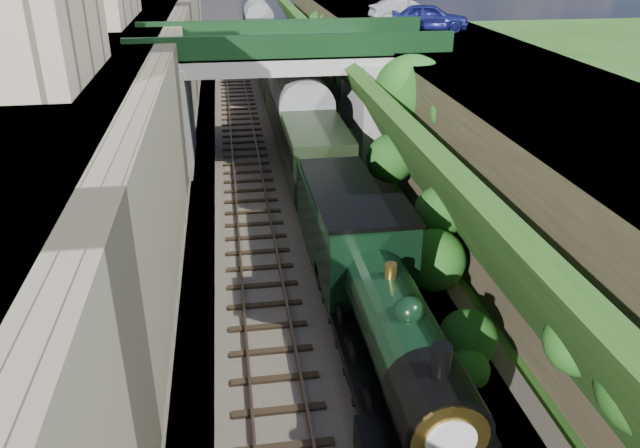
{
  "coord_description": "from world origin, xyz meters",
  "views": [
    {
      "loc": [
        -2.86,
        -9.51,
        11.7
      ],
      "look_at": [
        0.0,
        9.29,
        2.76
      ],
      "focal_mm": 35.0,
      "sensor_mm": 36.0,
      "label": 1
    }
  ],
  "objects_px": {
    "road_bridge": "(296,87)",
    "tender": "(341,222)",
    "tree": "(412,95)",
    "car_blue": "(429,17)",
    "car_silver": "(405,10)",
    "locomotive": "(389,324)"
  },
  "relations": [
    {
      "from": "tree",
      "to": "car_blue",
      "type": "xyz_separation_m",
      "value": [
        3.66,
        9.4,
        2.39
      ]
    },
    {
      "from": "road_bridge",
      "to": "tender",
      "type": "xyz_separation_m",
      "value": [
        0.26,
        -12.22,
        -2.46
      ]
    },
    {
      "from": "road_bridge",
      "to": "car_silver",
      "type": "height_order",
      "value": "car_silver"
    },
    {
      "from": "tree",
      "to": "car_silver",
      "type": "bearing_deg",
      "value": 76.42
    },
    {
      "from": "car_blue",
      "to": "tender",
      "type": "xyz_separation_m",
      "value": [
        -8.37,
        -16.54,
        -5.42
      ]
    },
    {
      "from": "car_blue",
      "to": "car_silver",
      "type": "height_order",
      "value": "car_blue"
    },
    {
      "from": "car_silver",
      "to": "locomotive",
      "type": "height_order",
      "value": "car_silver"
    },
    {
      "from": "tender",
      "to": "car_silver",
      "type": "bearing_deg",
      "value": 68.82
    },
    {
      "from": "car_blue",
      "to": "road_bridge",
      "type": "bearing_deg",
      "value": 132.17
    },
    {
      "from": "tree",
      "to": "car_blue",
      "type": "relative_size",
      "value": 1.42
    },
    {
      "from": "road_bridge",
      "to": "tree",
      "type": "xyz_separation_m",
      "value": [
        4.97,
        -5.08,
        0.57
      ]
    },
    {
      "from": "road_bridge",
      "to": "car_blue",
      "type": "bearing_deg",
      "value": 26.6
    },
    {
      "from": "road_bridge",
      "to": "car_silver",
      "type": "relative_size",
      "value": 3.52
    },
    {
      "from": "road_bridge",
      "to": "car_blue",
      "type": "xyz_separation_m",
      "value": [
        8.63,
        4.32,
        2.97
      ]
    },
    {
      "from": "road_bridge",
      "to": "car_blue",
      "type": "relative_size",
      "value": 3.44
    },
    {
      "from": "car_silver",
      "to": "tender",
      "type": "height_order",
      "value": "car_silver"
    },
    {
      "from": "car_blue",
      "to": "tender",
      "type": "relative_size",
      "value": 0.77
    },
    {
      "from": "tree",
      "to": "tender",
      "type": "height_order",
      "value": "tree"
    },
    {
      "from": "road_bridge",
      "to": "car_blue",
      "type": "distance_m",
      "value": 10.1
    },
    {
      "from": "road_bridge",
      "to": "tender",
      "type": "bearing_deg",
      "value": -88.8
    },
    {
      "from": "tender",
      "to": "road_bridge",
      "type": "bearing_deg",
      "value": 91.2
    },
    {
      "from": "road_bridge",
      "to": "car_silver",
      "type": "distance_m",
      "value": 11.99
    }
  ]
}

